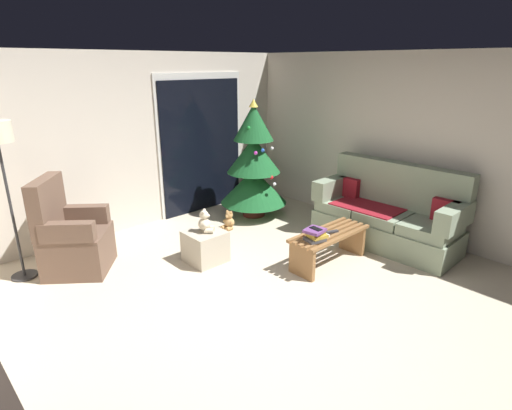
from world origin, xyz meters
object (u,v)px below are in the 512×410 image
cell_phone (316,229)px  ottoman (205,246)px  remote_white (324,234)px  teddy_bear_cream (205,222)px  book_stack (316,235)px  couch (388,215)px  christmas_tree (254,166)px  teddy_bear_honey_by_tree (229,221)px  remote_graphite (332,232)px  armchair (72,239)px  coffee_table (329,243)px

cell_phone → ottoman: size_ratio=0.33×
remote_white → teddy_bear_cream: bearing=-41.5°
ottoman → teddy_bear_cream: 0.32m
book_stack → ottoman: book_stack is taller
couch → remote_white: 1.21m
remote_white → couch: bearing=-179.5°
christmas_tree → teddy_bear_honey_by_tree: size_ratio=6.44×
remote_graphite → teddy_bear_honey_by_tree: remote_graphite is taller
couch → teddy_bear_honey_by_tree: bearing=124.9°
cell_phone → armchair: armchair is taller
teddy_bear_cream → armchair: bearing=145.8°
cell_phone → teddy_bear_cream: size_ratio=0.50×
christmas_tree → armchair: size_ratio=1.62×
cell_phone → christmas_tree: bearing=72.1°
book_stack → teddy_bear_cream: (-0.74, 1.10, 0.03)m
cell_phone → armchair: 2.83m
armchair → cell_phone: bearing=-44.2°
couch → christmas_tree: christmas_tree is taller
coffee_table → remote_white: 0.19m
coffee_table → remote_graphite: remote_graphite is taller
book_stack → teddy_bear_honey_by_tree: (0.13, 1.73, -0.37)m
remote_white → book_stack: (-0.20, -0.03, 0.06)m
remote_graphite → book_stack: size_ratio=0.59×
armchair → coffee_table: bearing=-39.6°
cell_phone → christmas_tree: christmas_tree is taller
couch → christmas_tree: bearing=106.7°
ottoman → couch: bearing=-29.4°
cell_phone → teddy_bear_honey_by_tree: 1.79m
teddy_bear_cream → remote_white: bearing=-48.5°
coffee_table → christmas_tree: christmas_tree is taller
christmas_tree → remote_graphite: bearing=-103.8°
cell_phone → christmas_tree: (0.79, 1.92, 0.26)m
coffee_table → christmas_tree: bearing=75.7°
ottoman → cell_phone: bearing=-55.8°
teddy_bear_honey_by_tree → remote_white: bearing=-87.4°
armchair → teddy_bear_cream: size_ratio=3.96×
teddy_bear_honey_by_tree → ottoman: bearing=-144.8°
teddy_bear_cream → couch: bearing=-29.3°
couch → christmas_tree: size_ratio=1.07×
christmas_tree → teddy_bear_cream: bearing=-152.1°
coffee_table → book_stack: bearing=-172.7°
ottoman → teddy_bear_cream: size_ratio=1.54×
armchair → christmas_tree: bearing=-1.1°
christmas_tree → cell_phone: bearing=-112.5°
couch → cell_phone: 1.42m
book_stack → christmas_tree: 2.11m
armchair → teddy_bear_honey_by_tree: bearing=-6.4°
couch → book_stack: size_ratio=7.43×
christmas_tree → couch: bearing=-73.3°
remote_white → armchair: armchair is taller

